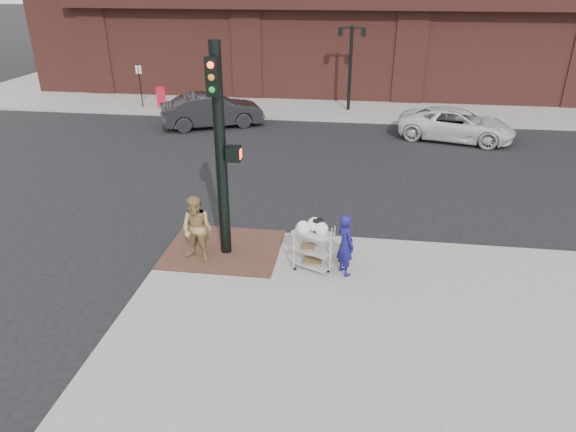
# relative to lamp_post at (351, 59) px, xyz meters

# --- Properties ---
(ground) EXTENTS (220.00, 220.00, 0.00)m
(ground) POSITION_rel_lamp_post_xyz_m (-2.00, -16.00, -2.62)
(ground) COLOR black
(ground) RESTS_ON ground
(sidewalk_far) EXTENTS (65.00, 36.00, 0.15)m
(sidewalk_far) POSITION_rel_lamp_post_xyz_m (10.50, 16.00, -2.54)
(sidewalk_far) COLOR gray
(sidewalk_far) RESTS_ON ground
(brick_curb_ramp) EXTENTS (2.80, 2.40, 0.01)m
(brick_curb_ramp) POSITION_rel_lamp_post_xyz_m (-2.60, -15.10, -2.46)
(brick_curb_ramp) COLOR #4D2A24
(brick_curb_ramp) RESTS_ON sidewalk_near
(lamp_post) EXTENTS (1.32, 0.22, 4.00)m
(lamp_post) POSITION_rel_lamp_post_xyz_m (0.00, 0.00, 0.00)
(lamp_post) COLOR black
(lamp_post) RESTS_ON sidewalk_far
(parking_sign) EXTENTS (0.05, 0.05, 2.20)m
(parking_sign) POSITION_rel_lamp_post_xyz_m (-10.50, -1.00, -1.37)
(parking_sign) COLOR black
(parking_sign) RESTS_ON sidewalk_far
(traffic_signal_pole) EXTENTS (0.61, 0.51, 5.00)m
(traffic_signal_pole) POSITION_rel_lamp_post_xyz_m (-2.48, -15.23, 0.21)
(traffic_signal_pole) COLOR black
(traffic_signal_pole) RESTS_ON sidewalk_near
(woman_blue) EXTENTS (0.60, 0.65, 1.48)m
(woman_blue) POSITION_rel_lamp_post_xyz_m (0.43, -15.81, -1.73)
(woman_blue) COLOR navy
(woman_blue) RESTS_ON sidewalk_near
(pedestrian_tan) EXTENTS (0.91, 0.78, 1.62)m
(pedestrian_tan) POSITION_rel_lamp_post_xyz_m (-3.05, -15.66, -1.66)
(pedestrian_tan) COLOR #987C47
(pedestrian_tan) RESTS_ON sidewalk_near
(sedan_dark) EXTENTS (4.82, 3.35, 1.51)m
(sedan_dark) POSITION_rel_lamp_post_xyz_m (-6.08, -3.55, -1.87)
(sedan_dark) COLOR black
(sedan_dark) RESTS_ON ground
(minivan_white) EXTENTS (5.10, 3.24, 1.31)m
(minivan_white) POSITION_rel_lamp_post_xyz_m (4.64, -4.12, -1.96)
(minivan_white) COLOR silver
(minivan_white) RESTS_ON ground
(utility_cart) EXTENTS (1.02, 0.83, 1.24)m
(utility_cart) POSITION_rel_lamp_post_xyz_m (-0.32, -15.66, -1.91)
(utility_cart) COLOR #A5A6AA
(utility_cart) RESTS_ON sidewalk_near
(fire_hydrant) EXTENTS (0.35, 0.25, 0.75)m
(fire_hydrant) POSITION_rel_lamp_post_xyz_m (0.41, -15.24, -2.08)
(fire_hydrant) COLOR yellow
(fire_hydrant) RESTS_ON sidewalk_near
(newsbox_red) EXTENTS (0.54, 0.52, 1.04)m
(newsbox_red) POSITION_rel_lamp_post_xyz_m (-9.51, -0.87, -1.95)
(newsbox_red) COLOR red
(newsbox_red) RESTS_ON sidewalk_far
(newsbox_yellow) EXTENTS (0.44, 0.42, 0.89)m
(newsbox_yellow) POSITION_rel_lamp_post_xyz_m (-7.05, -0.68, -2.02)
(newsbox_yellow) COLOR yellow
(newsbox_yellow) RESTS_ON sidewalk_far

